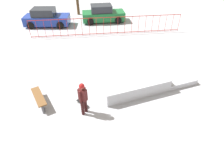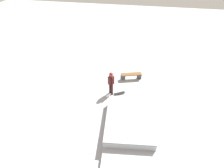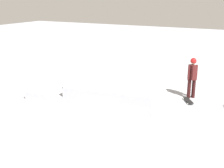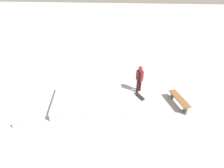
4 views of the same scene
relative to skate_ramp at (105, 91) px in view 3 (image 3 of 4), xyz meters
name	(u,v)px [view 3 (image 3 of 4)]	position (x,y,z in m)	size (l,w,h in m)	color
ground_plane	(110,100)	(-0.29, 0.11, -0.32)	(60.00, 60.00, 0.00)	#A8AAB2
skate_ramp	(105,91)	(0.00, 0.00, 0.00)	(5.70, 3.31, 0.74)	#B0B3BB
skater	(192,75)	(-3.20, -1.72, 0.69)	(0.42, 0.42, 1.73)	black
skateboard	(188,100)	(-3.25, -1.13, -0.24)	(0.59, 0.79, 0.09)	black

